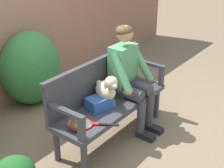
{
  "coord_description": "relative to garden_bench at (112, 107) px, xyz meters",
  "views": [
    {
      "loc": [
        -2.59,
        -1.99,
        2.32
      ],
      "look_at": [
        0.0,
        0.0,
        0.73
      ],
      "focal_mm": 50.28,
      "sensor_mm": 36.0,
      "label": 1
    }
  ],
  "objects": [
    {
      "name": "hedge_bush_far_left",
      "position": [
        -0.0,
        1.48,
        0.13
      ],
      "size": [
        0.92,
        0.74,
        1.09
      ],
      "primitive_type": "ellipsoid",
      "color": "#337538",
      "rests_on": "ground"
    },
    {
      "name": "ground_plane",
      "position": [
        0.0,
        0.0,
        -0.41
      ],
      "size": [
        40.0,
        40.0,
        0.0
      ],
      "primitive_type": "plane",
      "color": "#7A664C"
    },
    {
      "name": "bench_armrest_left_end",
      "position": [
        -0.78,
        -0.09,
        0.27
      ],
      "size": [
        0.06,
        0.53,
        0.28
      ],
      "color": "#38383D",
      "rests_on": "garden_bench"
    },
    {
      "name": "dog_on_bench",
      "position": [
        -0.09,
        0.01,
        0.27
      ],
      "size": [
        0.28,
        0.41,
        0.41
      ],
      "color": "beige",
      "rests_on": "garden_bench"
    },
    {
      "name": "brick_garden_fence",
      "position": [
        0.0,
        1.84,
        0.61
      ],
      "size": [
        8.0,
        0.3,
        2.05
      ],
      "primitive_type": "cube",
      "color": "#936651",
      "rests_on": "ground"
    },
    {
      "name": "tennis_racket",
      "position": [
        -0.56,
        -0.03,
        0.07
      ],
      "size": [
        0.43,
        0.56,
        0.03
      ],
      "color": "red",
      "rests_on": "garden_bench"
    },
    {
      "name": "person_seated",
      "position": [
        0.31,
        -0.02,
        0.33
      ],
      "size": [
        0.56,
        0.66,
        1.35
      ],
      "color": "black",
      "rests_on": "ground"
    },
    {
      "name": "garden_bench",
      "position": [
        0.0,
        0.0,
        0.0
      ],
      "size": [
        1.63,
        0.53,
        0.48
      ],
      "color": "#38383D",
      "rests_on": "ground"
    },
    {
      "name": "baseball_glove",
      "position": [
        -0.63,
        -0.03,
        0.11
      ],
      "size": [
        0.26,
        0.23,
        0.09
      ],
      "primitive_type": "ellipsoid",
      "rotation": [
        0.0,
        0.0,
        0.35
      ],
      "color": "brown",
      "rests_on": "garden_bench"
    },
    {
      "name": "sports_bag",
      "position": [
        -0.19,
        0.04,
        0.13
      ],
      "size": [
        0.32,
        0.26,
        0.14
      ],
      "primitive_type": "cube",
      "rotation": [
        0.0,
        0.0,
        -0.24
      ],
      "color": "#2856A3",
      "rests_on": "garden_bench"
    },
    {
      "name": "bench_backrest",
      "position": [
        0.0,
        0.23,
        0.32
      ],
      "size": [
        1.67,
        0.06,
        0.5
      ],
      "color": "#38383D",
      "rests_on": "garden_bench"
    },
    {
      "name": "bench_armrest_right_end",
      "position": [
        0.78,
        -0.09,
        0.27
      ],
      "size": [
        0.06,
        0.53,
        0.28
      ],
      "color": "#38383D",
      "rests_on": "garden_bench"
    }
  ]
}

